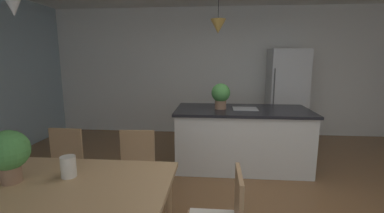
# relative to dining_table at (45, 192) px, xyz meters

# --- Properties ---
(wall_back_kitchen) EXTENTS (10.00, 0.12, 2.70)m
(wall_back_kitchen) POSITION_rel_dining_table_xyz_m (1.79, 4.10, 0.69)
(wall_back_kitchen) COLOR silver
(wall_back_kitchen) RESTS_ON ground_plane
(dining_table) EXTENTS (1.87, 1.02, 0.72)m
(dining_table) POSITION_rel_dining_table_xyz_m (0.00, 0.00, 0.00)
(dining_table) COLOR tan
(dining_table) RESTS_ON ground_plane
(chair_far_left) EXTENTS (0.41, 0.41, 0.87)m
(chair_far_left) POSITION_rel_dining_table_xyz_m (-0.42, 0.88, -0.19)
(chair_far_left) COLOR #A87F56
(chair_far_left) RESTS_ON ground_plane
(chair_far_right) EXTENTS (0.42, 0.42, 0.87)m
(chair_far_right) POSITION_rel_dining_table_xyz_m (0.42, 0.88, -0.19)
(chair_far_right) COLOR #A87F56
(chair_far_right) RESTS_ON ground_plane
(kitchen_island) EXTENTS (1.98, 0.94, 0.91)m
(kitchen_island) POSITION_rel_dining_table_xyz_m (1.67, 2.19, -0.20)
(kitchen_island) COLOR silver
(kitchen_island) RESTS_ON ground_plane
(refrigerator) EXTENTS (0.72, 0.67, 1.82)m
(refrigerator) POSITION_rel_dining_table_xyz_m (2.68, 3.70, 0.25)
(refrigerator) COLOR silver
(refrigerator) RESTS_ON ground_plane
(pendant_over_table) EXTENTS (0.19, 0.19, 0.76)m
(pendant_over_table) POSITION_rel_dining_table_xyz_m (-0.17, 0.12, 1.39)
(pendant_over_table) COLOR black
(pendant_over_island_main) EXTENTS (0.22, 0.22, 0.71)m
(pendant_over_island_main) POSITION_rel_dining_table_xyz_m (1.29, 2.19, 1.43)
(pendant_over_island_main) COLOR black
(potted_plant_on_island) EXTENTS (0.28, 0.28, 0.38)m
(potted_plant_on_island) POSITION_rel_dining_table_xyz_m (1.34, 2.19, 0.45)
(potted_plant_on_island) COLOR #8C664C
(potted_plant_on_island) RESTS_ON kitchen_island
(potted_plant_on_table) EXTENTS (0.30, 0.30, 0.40)m
(potted_plant_on_table) POSITION_rel_dining_table_xyz_m (-0.26, 0.01, 0.30)
(potted_plant_on_table) COLOR #8C664C
(potted_plant_on_table) RESTS_ON dining_table
(vase_on_dining_table) EXTENTS (0.12, 0.12, 0.17)m
(vase_on_dining_table) POSITION_rel_dining_table_xyz_m (0.12, 0.14, 0.15)
(vase_on_dining_table) COLOR silver
(vase_on_dining_table) RESTS_ON dining_table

